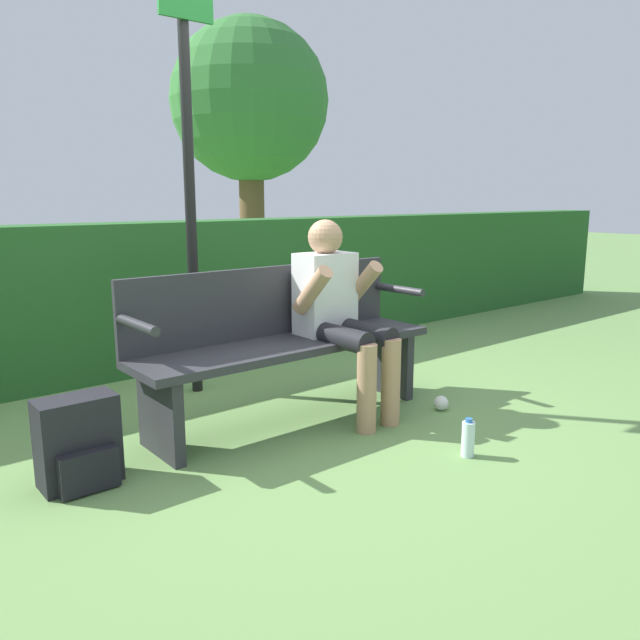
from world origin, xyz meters
The scene contains 9 objects.
ground_plane centered at (0.00, 0.00, 0.00)m, with size 40.00×40.00×0.00m, color #668E4C.
hedge_back centered at (0.00, 1.59, 0.56)m, with size 12.00×0.38×1.11m.
park_bench centered at (0.00, 0.06, 0.47)m, with size 1.86×0.46×0.89m.
person_seated centered at (0.31, -0.08, 0.65)m, with size 0.48×0.64×1.16m.
backpack centered at (-1.24, -0.07, 0.20)m, with size 0.35×0.26×0.41m.
water_bottle centered at (0.38, -1.00, 0.09)m, with size 0.07×0.07×0.20m.
signpost centered at (-0.15, 0.85, 1.54)m, with size 0.36×0.09×2.69m.
tree centered at (2.90, 4.81, 2.55)m, with size 2.19×2.19×3.69m.
litter_crumple centered at (0.82, -0.46, 0.05)m, with size 0.09×0.09×0.09m.
Camera 1 is at (-2.08, -2.83, 1.30)m, focal length 35.00 mm.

